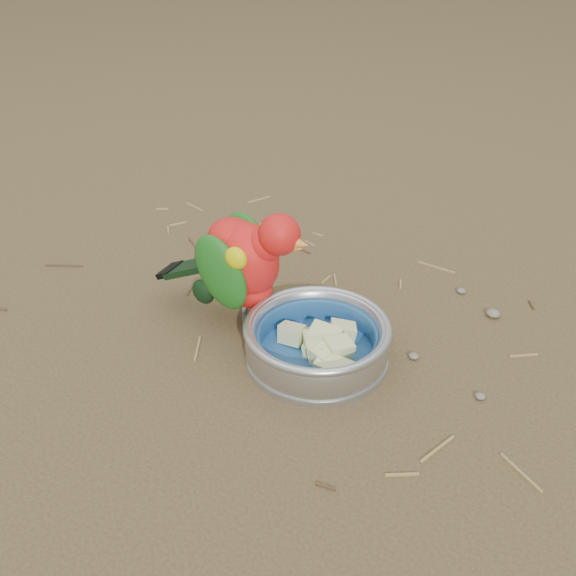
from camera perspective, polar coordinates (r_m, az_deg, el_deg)
The scene contains 6 objects.
ground at distance 0.93m, azimuth -5.27°, elevation -5.73°, with size 60.00×60.00×0.00m, color brown.
food_bowl at distance 0.91m, azimuth 2.56°, elevation -5.99°, with size 0.20×0.20×0.02m, color #B2B2BA.
bowl_wall at distance 0.89m, azimuth 2.60°, elevation -4.47°, with size 0.20×0.20×0.04m, color #B2B2BA, non-canonical shape.
fruit_wedges at distance 0.89m, azimuth 2.59°, elevation -4.83°, with size 0.12×0.12×0.03m, color beige, non-canonical shape.
lory_parrot at distance 0.94m, azimuth -3.83°, elevation 1.65°, with size 0.11×0.23×0.19m, color red, non-canonical shape.
ground_debris at distance 0.95m, azimuth -0.38°, elevation -4.49°, with size 0.90×0.80×0.01m, color olive, non-canonical shape.
Camera 1 is at (0.47, -0.56, 0.57)m, focal length 40.00 mm.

